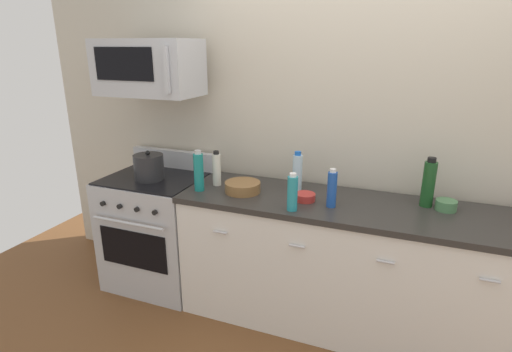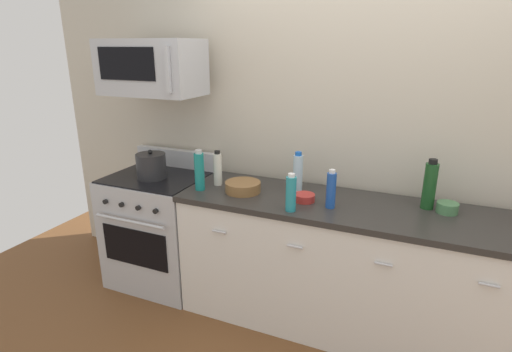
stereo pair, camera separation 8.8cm
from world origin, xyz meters
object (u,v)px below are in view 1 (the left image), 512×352
(bottle_vinegar_white, at_px, (217,169))
(bottle_soda_blue, at_px, (332,189))
(range_oven, at_px, (158,229))
(stockpot, at_px, (149,167))
(bottle_water_clear, at_px, (297,172))
(bowl_wooden_salad, at_px, (243,187))
(bottle_dish_soap, at_px, (292,193))
(bottle_sparkling_teal, at_px, (199,172))
(bowl_green_glaze, at_px, (446,205))
(microwave, at_px, (149,67))
(bottle_wine_green, at_px, (429,183))
(bowl_red_small, at_px, (305,197))

(bottle_vinegar_white, height_order, bottle_soda_blue, bottle_vinegar_white)
(range_oven, bearing_deg, stockpot, -90.00)
(bottle_water_clear, relative_size, bowl_wooden_salad, 1.12)
(bottle_dish_soap, xyz_separation_m, bottle_soda_blue, (0.22, 0.15, 0.00))
(bottle_vinegar_white, height_order, bowl_wooden_salad, bottle_vinegar_white)
(bottle_sparkling_teal, relative_size, bowl_green_glaze, 2.30)
(bowl_green_glaze, bearing_deg, bottle_dish_soap, -158.64)
(bowl_wooden_salad, distance_m, bowl_green_glaze, 1.33)
(bottle_sparkling_teal, bearing_deg, microwave, 159.77)
(range_oven, relative_size, microwave, 1.44)
(bottle_wine_green, distance_m, bowl_green_glaze, 0.17)
(bowl_wooden_salad, relative_size, stockpot, 1.11)
(microwave, bearing_deg, bottle_soda_blue, -5.54)
(range_oven, distance_m, microwave, 1.28)
(bottle_dish_soap, bearing_deg, bottle_wine_green, 25.92)
(bottle_vinegar_white, bearing_deg, stockpot, -172.50)
(bowl_wooden_salad, bearing_deg, range_oven, 176.40)
(bottle_dish_soap, distance_m, bottle_vinegar_white, 0.70)
(microwave, height_order, bowl_red_small, microwave)
(bottle_dish_soap, relative_size, bottle_wine_green, 0.75)
(bottle_vinegar_white, distance_m, bottle_soda_blue, 0.88)
(microwave, height_order, bottle_water_clear, microwave)
(bottle_water_clear, bearing_deg, bottle_sparkling_teal, -157.46)
(bottle_sparkling_teal, xyz_separation_m, bottle_wine_green, (1.50, 0.27, 0.01))
(microwave, relative_size, bottle_dish_soap, 3.06)
(bowl_green_glaze, bearing_deg, bowl_wooden_salad, -173.04)
(bowl_green_glaze, bearing_deg, bottle_soda_blue, -163.36)
(bottle_sparkling_teal, xyz_separation_m, bottle_vinegar_white, (0.07, 0.15, -0.02))
(bottle_water_clear, relative_size, stockpot, 1.24)
(bowl_wooden_salad, bearing_deg, microwave, 173.13)
(microwave, bearing_deg, bowl_green_glaze, 1.83)
(bottle_water_clear, height_order, bottle_soda_blue, bottle_water_clear)
(bottle_sparkling_teal, xyz_separation_m, bottle_dish_soap, (0.72, -0.11, -0.02))
(bottle_dish_soap, height_order, bowl_green_glaze, bottle_dish_soap)
(bottle_water_clear, height_order, bowl_wooden_salad, bottle_water_clear)
(microwave, xyz_separation_m, bowl_green_glaze, (2.09, 0.07, -0.80))
(bowl_wooden_salad, bearing_deg, stockpot, -179.68)
(bottle_water_clear, relative_size, bowl_red_small, 2.05)
(range_oven, relative_size, bowl_green_glaze, 8.35)
(bottle_dish_soap, bearing_deg, bottle_soda_blue, 34.30)
(bottle_water_clear, relative_size, bowl_green_glaze, 2.19)
(bowl_wooden_salad, distance_m, bowl_red_small, 0.45)
(microwave, distance_m, stockpot, 0.74)
(range_oven, bearing_deg, bowl_green_glaze, 3.06)
(stockpot, bearing_deg, bottle_dish_soap, -8.86)
(microwave, relative_size, bottle_sparkling_teal, 2.53)
(bowl_wooden_salad, xyz_separation_m, stockpot, (-0.78, -0.00, 0.06))
(bottle_dish_soap, xyz_separation_m, bowl_green_glaze, (0.90, 0.35, -0.08))
(bottle_water_clear, bearing_deg, bottle_wine_green, 0.34)
(bowl_wooden_salad, height_order, bowl_red_small, bowl_wooden_salad)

